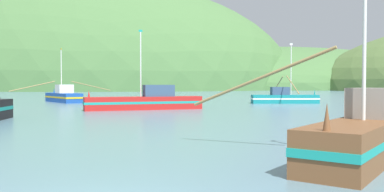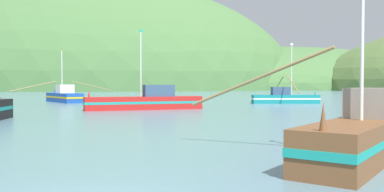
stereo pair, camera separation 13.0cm
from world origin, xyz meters
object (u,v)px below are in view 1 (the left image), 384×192
Objects in this scene: fishing_boat_brown at (365,135)px; fishing_boat_red at (146,101)px; fishing_boat_teal at (284,98)px; fishing_boat_blue at (64,96)px.

fishing_boat_red is at bearing -122.84° from fishing_boat_brown.
fishing_boat_teal reaches higher than fishing_boat_brown.
fishing_boat_teal reaches higher than fishing_boat_blue.
fishing_boat_blue is at bearing 172.98° from fishing_boat_teal.
fishing_boat_teal is at bearing -153.09° from fishing_boat_brown.
fishing_boat_teal is 1.16× the size of fishing_boat_brown.
fishing_boat_brown is at bearing 172.66° from fishing_boat_blue.
fishing_boat_blue is at bearing -115.34° from fishing_boat_brown.
fishing_boat_red is 1.06× the size of fishing_boat_blue.
fishing_boat_red reaches higher than fishing_boat_blue.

